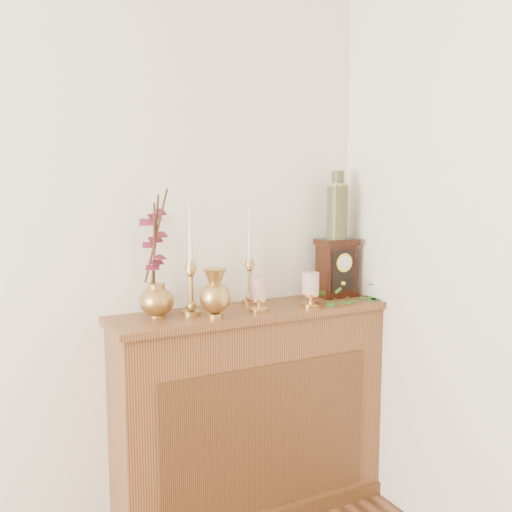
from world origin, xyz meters
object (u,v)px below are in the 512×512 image
candlestick_center (250,274)px  mantel_clock (336,268)px  bud_vase (215,294)px  ceramic_vase (337,209)px  ginger_jar (155,259)px  candlestick_left (191,279)px

candlestick_center → mantel_clock: 0.44m
candlestick_center → bud_vase: 0.31m
ceramic_vase → ginger_jar: bearing=178.5°
candlestick_left → candlestick_center: (0.31, 0.08, -0.01)m
candlestick_left → candlestick_center: 0.32m
ginger_jar → mantel_clock: 0.88m
ceramic_vase → bud_vase: bearing=-167.8°
candlestick_left → ceramic_vase: (0.75, 0.05, 0.26)m
candlestick_center → mantel_clock: (0.44, -0.03, -0.00)m
mantel_clock → ceramic_vase: ceramic_vase is taller
candlestick_left → ceramic_vase: ceramic_vase is taller
ceramic_vase → candlestick_left: bearing=-176.3°
ginger_jar → mantel_clock: bearing=-1.6°
mantel_clock → ceramic_vase: size_ratio=0.86×
candlestick_left → candlestick_center: bearing=14.6°
candlestick_left → bud_vase: size_ratio=2.25×
candlestick_left → ginger_jar: bearing=151.0°
bud_vase → mantel_clock: bearing=12.0°
candlestick_center → mantel_clock: bearing=-4.5°
candlestick_left → ceramic_vase: size_ratio=1.44×
ginger_jar → ceramic_vase: (0.88, -0.02, 0.18)m
bud_vase → mantel_clock: (0.69, 0.15, 0.03)m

